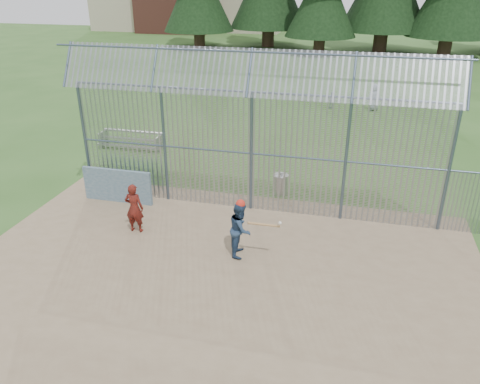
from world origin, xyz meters
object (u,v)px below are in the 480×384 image
(onlooker, at_px, (134,208))
(trash_can, at_px, (280,184))
(bleacher, at_px, (131,140))
(batter, at_px, (241,229))
(dugout_wall, at_px, (118,186))

(onlooker, xyz_separation_m, trash_can, (3.88, 3.81, -0.43))
(bleacher, bearing_deg, batter, -47.06)
(onlooker, bearing_deg, trash_can, -137.90)
(dugout_wall, distance_m, trash_can, 5.75)
(batter, xyz_separation_m, trash_can, (0.42, 4.29, -0.44))
(trash_can, relative_size, bleacher, 0.27)
(dugout_wall, xyz_separation_m, bleacher, (-2.07, 5.29, -0.21))
(dugout_wall, relative_size, trash_can, 3.05)
(dugout_wall, bearing_deg, trash_can, 20.69)
(batter, height_order, trash_can, batter)
(batter, relative_size, trash_can, 1.94)
(dugout_wall, height_order, bleacher, dugout_wall)
(dugout_wall, relative_size, batter, 1.57)
(onlooker, bearing_deg, dugout_wall, -52.21)
(trash_can, xyz_separation_m, bleacher, (-7.45, 3.26, 0.03))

